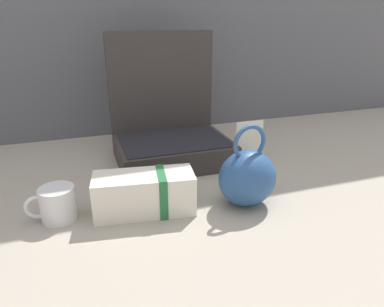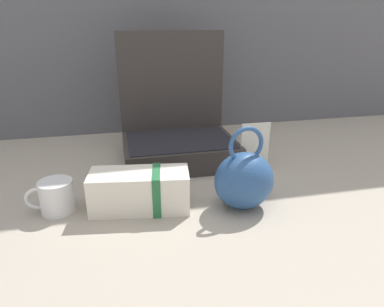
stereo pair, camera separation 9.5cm
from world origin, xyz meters
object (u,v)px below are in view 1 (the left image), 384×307
coffee_mug (57,204)px  info_card_left (249,143)px  teal_pouch_handbag (247,177)px  cream_toiletry_bag (146,193)px  open_suitcase (169,132)px

coffee_mug → info_card_left: (0.59, 0.15, 0.03)m
coffee_mug → teal_pouch_handbag: bearing=-9.5°
coffee_mug → info_card_left: bearing=14.5°
info_card_left → teal_pouch_handbag: bearing=-117.9°
cream_toiletry_bag → info_card_left: info_card_left is taller
cream_toiletry_bag → teal_pouch_handbag: bearing=-10.4°
coffee_mug → info_card_left: 0.61m
open_suitcase → coffee_mug: bearing=-140.7°
teal_pouch_handbag → coffee_mug: (-0.47, 0.08, -0.04)m
cream_toiletry_bag → open_suitcase: bearing=65.3°
teal_pouch_handbag → cream_toiletry_bag: 0.26m
cream_toiletry_bag → coffee_mug: bearing=171.6°
teal_pouch_handbag → cream_toiletry_bag: (-0.26, 0.05, -0.03)m
open_suitcase → coffee_mug: open_suitcase is taller
cream_toiletry_bag → info_card_left: (0.38, 0.18, 0.02)m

